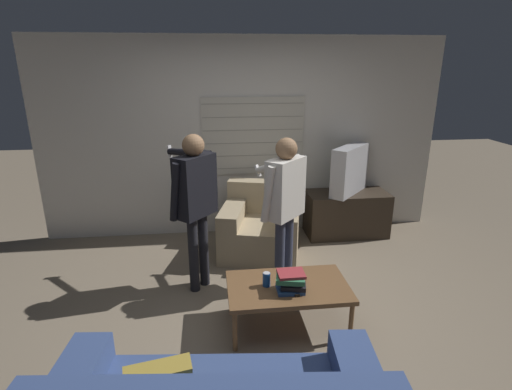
% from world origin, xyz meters
% --- Properties ---
extents(ground_plane, '(16.00, 16.00, 0.00)m').
position_xyz_m(ground_plane, '(0.00, 0.00, 0.00)').
color(ground_plane, '#7F705B').
extents(wall_back, '(5.20, 0.08, 2.55)m').
position_xyz_m(wall_back, '(0.00, 2.03, 1.28)').
color(wall_back, silver).
rests_on(wall_back, ground_plane).
extents(armchair_beige, '(1.10, 1.09, 0.82)m').
position_xyz_m(armchair_beige, '(0.15, 1.34, 0.32)').
color(armchair_beige, tan).
rests_on(armchair_beige, ground_plane).
extents(coffee_table, '(1.04, 0.63, 0.40)m').
position_xyz_m(coffee_table, '(0.19, -0.16, 0.37)').
color(coffee_table, brown).
rests_on(coffee_table, ground_plane).
extents(tv_stand, '(1.07, 0.50, 0.59)m').
position_xyz_m(tv_stand, '(1.35, 1.70, 0.30)').
color(tv_stand, '#33281E').
rests_on(tv_stand, ground_plane).
extents(tv, '(0.64, 0.67, 0.62)m').
position_xyz_m(tv, '(1.35, 1.70, 0.90)').
color(tv, '#B2B2B7').
rests_on(tv, tv_stand).
extents(person_left_standing, '(0.51, 0.80, 1.60)m').
position_xyz_m(person_left_standing, '(-0.60, 0.59, 1.02)').
color(person_left_standing, black).
rests_on(person_left_standing, ground_plane).
extents(person_right_standing, '(0.49, 0.79, 1.56)m').
position_xyz_m(person_right_standing, '(0.27, 0.50, 0.99)').
color(person_right_standing, '#33384C').
rests_on(person_right_standing, ground_plane).
extents(book_stack, '(0.27, 0.22, 0.17)m').
position_xyz_m(book_stack, '(0.19, -0.25, 0.49)').
color(book_stack, '#284C89').
rests_on(book_stack, coffee_table).
extents(soda_can, '(0.07, 0.07, 0.13)m').
position_xyz_m(soda_can, '(0.00, -0.14, 0.46)').
color(soda_can, '#194C9E').
rests_on(soda_can, coffee_table).
extents(spare_remote, '(0.05, 0.13, 0.02)m').
position_xyz_m(spare_remote, '(0.22, -0.28, 0.41)').
color(spare_remote, black).
rests_on(spare_remote, coffee_table).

